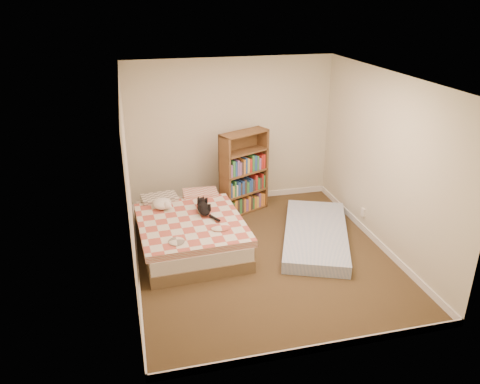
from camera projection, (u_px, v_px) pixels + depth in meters
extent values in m
cube|color=#3F2E1B|center=(263.00, 256.00, 6.65)|extent=(3.50, 4.00, 0.01)
cube|color=white|center=(267.00, 78.00, 5.66)|extent=(3.50, 4.00, 0.01)
cube|color=beige|center=(231.00, 133.00, 7.94)|extent=(3.50, 0.01, 2.50)
cube|color=beige|center=(325.00, 249.00, 4.37)|extent=(3.50, 0.01, 2.50)
cube|color=beige|center=(129.00, 186.00, 5.78)|extent=(0.01, 4.00, 2.50)
cube|color=beige|center=(385.00, 163.00, 6.54)|extent=(0.01, 4.00, 2.50)
cube|color=white|center=(232.00, 197.00, 8.41)|extent=(3.50, 0.02, 0.10)
cube|color=white|center=(316.00, 348.00, 4.86)|extent=(3.50, 0.02, 0.10)
cube|color=white|center=(138.00, 268.00, 6.25)|extent=(0.02, 4.00, 0.10)
cube|color=white|center=(374.00, 238.00, 7.01)|extent=(0.02, 4.00, 0.10)
cube|color=white|center=(363.00, 212.00, 7.27)|extent=(0.03, 0.09, 0.13)
cube|color=brown|center=(190.00, 240.00, 6.89)|extent=(1.48, 2.04, 0.18)
cube|color=silver|center=(190.00, 229.00, 6.82)|extent=(1.45, 2.00, 0.20)
cube|color=#B95444|center=(189.00, 220.00, 6.76)|extent=(1.53, 1.69, 0.10)
cube|color=slate|center=(162.00, 199.00, 7.34)|extent=(0.56, 0.37, 0.15)
cube|color=#B95444|center=(203.00, 196.00, 7.48)|extent=(0.56, 0.37, 0.15)
cube|color=#56331D|center=(220.00, 175.00, 7.65)|extent=(0.15, 0.27, 1.40)
cube|color=#56331D|center=(267.00, 171.00, 7.82)|extent=(0.15, 0.27, 1.40)
cube|color=#56331D|center=(242.00, 170.00, 7.85)|extent=(0.77, 0.37, 1.40)
cube|color=#56331D|center=(244.00, 210.00, 8.01)|extent=(0.88, 0.61, 0.03)
cube|color=#56331D|center=(244.00, 172.00, 7.73)|extent=(0.88, 0.61, 0.03)
cube|color=#56331D|center=(244.00, 133.00, 7.47)|extent=(0.88, 0.61, 0.03)
cube|color=#7695C5|center=(316.00, 234.00, 7.04)|extent=(1.59, 2.21, 0.18)
ellipsoid|color=black|center=(204.00, 208.00, 6.83)|extent=(0.18, 0.42, 0.14)
sphere|color=black|center=(201.00, 202.00, 7.02)|extent=(0.13, 0.13, 0.13)
cone|color=black|center=(198.00, 198.00, 7.03)|extent=(0.04, 0.04, 0.05)
cone|color=black|center=(203.00, 197.00, 7.04)|extent=(0.04, 0.04, 0.05)
cylinder|color=black|center=(215.00, 218.00, 6.62)|extent=(0.04, 0.24, 0.05)
ellipsoid|color=white|center=(162.00, 204.00, 6.97)|extent=(0.33, 0.35, 0.15)
sphere|color=white|center=(169.00, 205.00, 6.90)|extent=(0.14, 0.14, 0.12)
sphere|color=white|center=(172.00, 206.00, 6.88)|extent=(0.06, 0.06, 0.05)
sphere|color=white|center=(154.00, 204.00, 7.00)|extent=(0.08, 0.08, 0.07)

